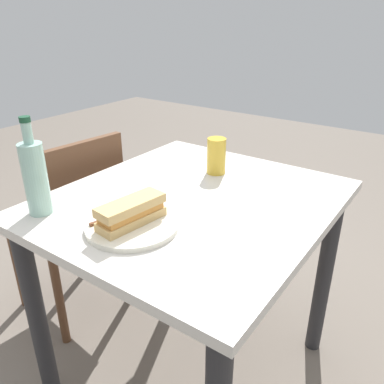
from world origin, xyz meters
name	(u,v)px	position (x,y,z in m)	size (l,w,h in m)	color
ground_plane	(192,368)	(0.00, 0.00, 0.00)	(8.00, 8.00, 0.00)	#6B6056
dining_table	(192,234)	(0.00, 0.00, 0.63)	(0.92, 0.83, 0.76)	beige
chair_far	(76,220)	(-0.01, 0.61, 0.49)	(0.44, 0.44, 0.86)	brown
plate_near	(132,225)	(-0.25, 0.02, 0.77)	(0.26, 0.26, 0.01)	silver
baguette_sandwich_near	(131,212)	(-0.25, 0.02, 0.81)	(0.20, 0.10, 0.07)	tan
knife_near	(116,216)	(-0.25, 0.08, 0.78)	(0.18, 0.06, 0.01)	silver
water_bottle	(35,177)	(-0.34, 0.31, 0.88)	(0.07, 0.07, 0.29)	#99C6B7
beer_glass	(216,156)	(0.23, 0.05, 0.83)	(0.07, 0.07, 0.13)	gold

